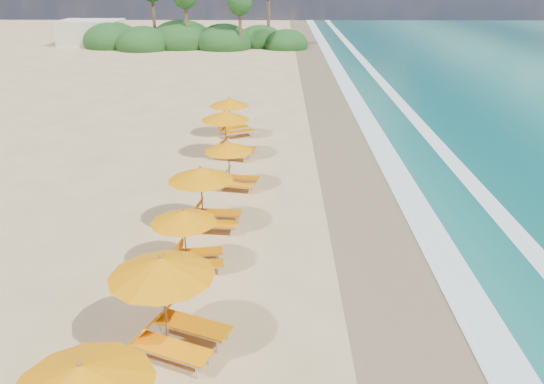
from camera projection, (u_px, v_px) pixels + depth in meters
The scene contains 11 objects.
ground at pixel (272, 223), 19.38m from camera, with size 160.00×160.00×0.00m, color tan.
wet_sand at pixel (383, 223), 19.33m from camera, with size 4.00×160.00×0.01m, color olive.
surf_foam at pixel (458, 223), 19.29m from camera, with size 4.00×160.00×0.01m.
station_1 at pixel (171, 298), 12.49m from camera, with size 3.27×3.23×2.52m.
station_2 at pixel (190, 235), 16.05m from camera, with size 2.35×2.23×2.00m.
station_3 at pixel (207, 193), 18.57m from camera, with size 2.59×2.43×2.30m.
station_4 at pixel (233, 162), 22.01m from camera, with size 2.47×2.36×2.05m.
station_5 at pixel (229, 131), 25.58m from camera, with size 2.94×2.85×2.35m.
station_6 at pixel (232, 114), 28.85m from camera, with size 2.88×2.87×2.18m.
treeline at pixel (190, 39), 61.06m from camera, with size 25.80×8.80×9.74m.
beach_building at pixel (92, 32), 63.34m from camera, with size 7.00×5.00×2.80m, color beige.
Camera 1 is at (0.22, -17.44, 8.54)m, focal length 35.38 mm.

